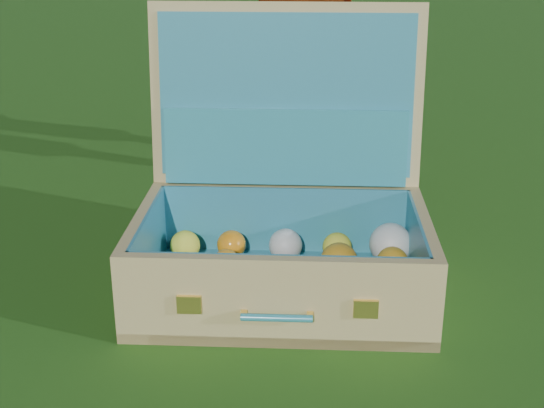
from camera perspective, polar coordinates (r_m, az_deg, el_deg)
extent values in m
plane|color=#215114|center=(1.91, 5.27, -5.49)|extent=(60.00, 60.00, 0.00)
sphere|color=teal|center=(1.76, -7.25, -6.85)|extent=(0.07, 0.07, 0.07)
cube|color=tan|center=(1.80, 0.70, -6.68)|extent=(0.78, 0.63, 0.02)
cube|color=tan|center=(1.57, 0.41, -7.45)|extent=(0.66, 0.22, 0.20)
cube|color=tan|center=(1.96, 0.96, -1.44)|extent=(0.66, 0.22, 0.20)
cube|color=tan|center=(1.80, -9.73, -3.83)|extent=(0.14, 0.39, 0.20)
cube|color=tan|center=(1.78, 11.29, -4.27)|extent=(0.14, 0.39, 0.20)
cube|color=teal|center=(1.80, 0.71, -6.23)|extent=(0.72, 0.57, 0.01)
cube|color=teal|center=(1.58, 0.43, -6.78)|extent=(0.60, 0.19, 0.18)
cube|color=teal|center=(1.94, 0.95, -1.28)|extent=(0.60, 0.19, 0.18)
cube|color=teal|center=(1.80, -9.26, -3.49)|extent=(0.12, 0.39, 0.18)
cube|color=teal|center=(1.78, 10.82, -3.90)|extent=(0.12, 0.39, 0.18)
cube|color=tan|center=(1.91, 1.09, 8.22)|extent=(0.67, 0.28, 0.45)
cube|color=teal|center=(1.89, 1.06, 8.14)|extent=(0.62, 0.23, 0.40)
cube|color=teal|center=(1.90, 1.01, 4.31)|extent=(0.59, 0.22, 0.19)
cube|color=#F2C659|center=(1.58, -6.26, -7.54)|extent=(0.05, 0.02, 0.04)
cube|color=#F2C659|center=(1.56, 7.08, -7.85)|extent=(0.05, 0.02, 0.04)
cylinder|color=teal|center=(1.55, 0.35, -8.58)|extent=(0.15, 0.06, 0.02)
cube|color=#F2C659|center=(1.57, -2.14, -8.34)|extent=(0.02, 0.02, 0.01)
cube|color=#F2C659|center=(1.56, 2.88, -8.46)|extent=(0.02, 0.02, 0.01)
sphere|color=yellow|center=(1.67, -8.11, -7.31)|extent=(0.07, 0.07, 0.07)
sphere|color=yellow|center=(1.66, -3.56, -6.95)|extent=(0.08, 0.08, 0.08)
sphere|color=#C2B489|center=(1.64, 0.03, -7.03)|extent=(0.10, 0.10, 0.10)
sphere|color=orange|center=(1.66, 5.33, -7.42)|extent=(0.06, 0.06, 0.06)
sphere|color=#0E1A46|center=(1.67, 9.92, -7.50)|extent=(0.06, 0.06, 0.06)
sphere|color=#C2B489|center=(1.76, -7.47, -5.60)|extent=(0.07, 0.07, 0.07)
sphere|color=#B80E14|center=(1.75, -3.56, -5.87)|extent=(0.06, 0.06, 0.06)
sphere|color=yellow|center=(1.75, 0.71, -5.53)|extent=(0.08, 0.08, 0.08)
sphere|color=#0E1A46|center=(1.73, 4.90, -5.86)|extent=(0.07, 0.07, 0.07)
sphere|color=yellow|center=(1.74, 8.86, -5.95)|extent=(0.08, 0.08, 0.08)
sphere|color=silver|center=(1.84, -6.90, -4.57)|extent=(0.06, 0.06, 0.06)
sphere|color=orange|center=(1.83, -3.46, -4.44)|extent=(0.07, 0.07, 0.07)
sphere|color=#B80E14|center=(1.81, 0.40, -4.90)|extent=(0.05, 0.05, 0.05)
sphere|color=#C6861A|center=(1.81, 5.06, -4.31)|extent=(0.09, 0.09, 0.09)
sphere|color=#C6861A|center=(1.84, 9.04, -4.37)|extent=(0.08, 0.08, 0.08)
sphere|color=yellow|center=(1.92, -6.56, -3.11)|extent=(0.08, 0.08, 0.08)
sphere|color=orange|center=(1.92, -3.07, -3.07)|extent=(0.07, 0.07, 0.07)
sphere|color=silver|center=(1.90, 1.03, -3.12)|extent=(0.08, 0.08, 0.08)
sphere|color=yellow|center=(1.91, 4.92, -3.25)|extent=(0.07, 0.07, 0.07)
sphere|color=silver|center=(1.90, 8.91, -2.99)|extent=(0.11, 0.11, 0.11)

